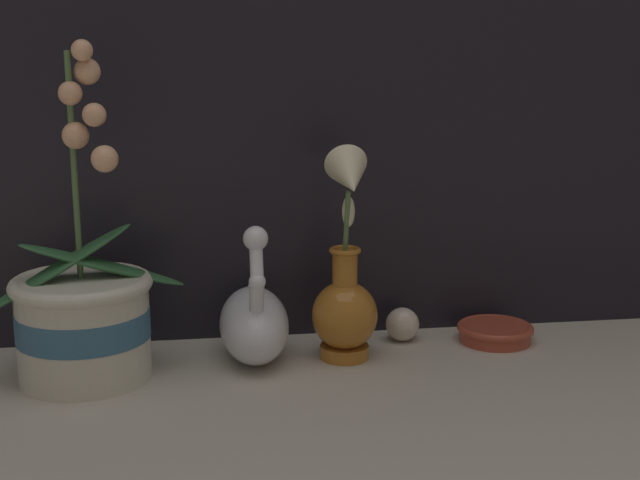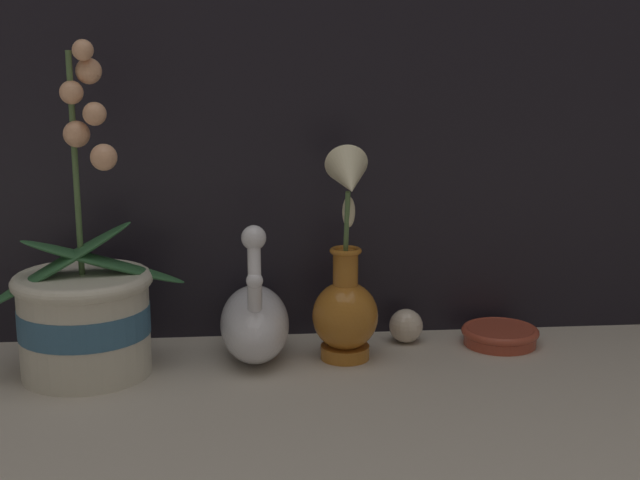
# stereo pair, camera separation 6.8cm
# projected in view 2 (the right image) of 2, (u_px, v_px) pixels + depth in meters

# --- Properties ---
(ground_plane) EXTENTS (2.80, 2.80, 0.00)m
(ground_plane) POSITION_uv_depth(u_px,v_px,m) (306.00, 395.00, 1.16)
(ground_plane) COLOR #BCB2A3
(orchid_potted_plant) EXTENTS (0.28, 0.19, 0.45)m
(orchid_potted_plant) POSITION_uv_depth(u_px,v_px,m) (84.00, 310.00, 1.21)
(orchid_potted_plant) COLOR beige
(orchid_potted_plant) RESTS_ON ground_plane
(swan_figurine) EXTENTS (0.10, 0.19, 0.21)m
(swan_figurine) POSITION_uv_depth(u_px,v_px,m) (255.00, 319.00, 1.28)
(swan_figurine) COLOR white
(swan_figurine) RESTS_ON ground_plane
(blue_vase) EXTENTS (0.09, 0.13, 0.31)m
(blue_vase) POSITION_uv_depth(u_px,v_px,m) (346.00, 288.00, 1.26)
(blue_vase) COLOR #B26B23
(blue_vase) RESTS_ON ground_plane
(glass_sphere) EXTENTS (0.05, 0.05, 0.05)m
(glass_sphere) POSITION_uv_depth(u_px,v_px,m) (406.00, 326.00, 1.35)
(glass_sphere) COLOR beige
(glass_sphere) RESTS_ON ground_plane
(amber_dish) EXTENTS (0.12, 0.12, 0.03)m
(amber_dish) POSITION_uv_depth(u_px,v_px,m) (500.00, 334.00, 1.35)
(amber_dish) COLOR #A8422D
(amber_dish) RESTS_ON ground_plane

